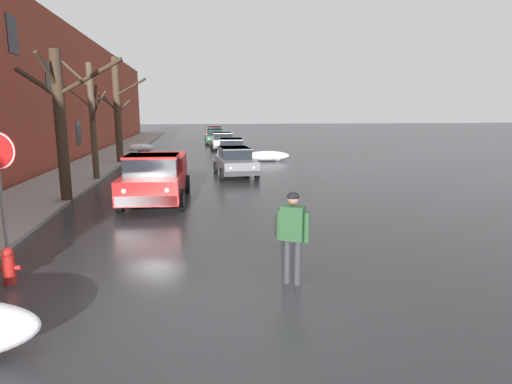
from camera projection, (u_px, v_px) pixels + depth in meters
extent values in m
plane|color=#2B2B2D|center=(225.00, 313.00, 6.93)|extent=(200.00, 200.00, 0.00)
cube|color=gray|center=(86.00, 169.00, 23.53)|extent=(3.13, 80.00, 0.12)
cube|color=brown|center=(39.00, 89.00, 22.45)|extent=(0.60, 80.00, 8.64)
cube|color=black|center=(78.00, 133.00, 28.83)|extent=(0.08, 1.10, 1.60)
cube|color=black|center=(49.00, 78.00, 23.20)|extent=(0.08, 1.10, 1.60)
cube|color=black|center=(12.00, 34.00, 18.57)|extent=(0.08, 1.10, 1.60)
ellipsoid|color=white|center=(141.00, 148.00, 34.05)|extent=(1.97, 0.97, 0.63)
ellipsoid|color=white|center=(148.00, 149.00, 34.04)|extent=(0.59, 0.49, 0.49)
ellipsoid|color=white|center=(267.00, 156.00, 27.91)|extent=(2.95, 1.24, 0.64)
ellipsoid|color=white|center=(256.00, 157.00, 27.74)|extent=(0.69, 0.58, 0.58)
ellipsoid|color=white|center=(277.00, 157.00, 27.83)|extent=(0.64, 0.54, 0.54)
cylinder|color=#382B1E|center=(61.00, 128.00, 14.76)|extent=(0.38, 0.38, 5.24)
cylinder|color=#382B1E|center=(62.00, 116.00, 15.25)|extent=(0.32, 1.29, 1.11)
cylinder|color=#382B1E|center=(90.00, 77.00, 14.44)|extent=(2.29, 0.47, 1.29)
cylinder|color=#382B1E|center=(47.00, 70.00, 13.89)|extent=(0.44, 1.14, 1.12)
cylinder|color=#382B1E|center=(37.00, 82.00, 14.23)|extent=(1.30, 0.53, 1.00)
cylinder|color=#4C3D2D|center=(93.00, 123.00, 19.46)|extent=(0.28, 0.28, 5.32)
cylinder|color=#4C3D2D|center=(96.00, 109.00, 18.84)|extent=(0.69, 1.20, 0.87)
cylinder|color=#4C3D2D|center=(72.00, 71.00, 18.68)|extent=(1.42, 0.70, 1.43)
cylinder|color=#4C3D2D|center=(99.00, 100.00, 19.89)|extent=(0.50, 1.28, 0.94)
cylinder|color=#4C3D2D|center=(76.00, 95.00, 19.54)|extent=(1.54, 0.94, 1.18)
cylinder|color=#4C3D2D|center=(94.00, 104.00, 18.46)|extent=(0.77, 1.94, 1.66)
cylinder|color=#423323|center=(118.00, 111.00, 25.85)|extent=(0.42, 0.42, 6.33)
cylinder|color=#423323|center=(110.00, 104.00, 25.95)|extent=(1.01, 0.64, 1.14)
cylinder|color=#423323|center=(131.00, 87.00, 25.06)|extent=(1.98, 1.49, 1.00)
cylinder|color=#423323|center=(124.00, 106.00, 26.36)|extent=(0.81, 1.23, 0.90)
cylinder|color=#423323|center=(108.00, 103.00, 25.22)|extent=(0.94, 1.12, 0.91)
cube|color=red|center=(156.00, 181.00, 15.32)|extent=(2.13, 5.16, 0.76)
cube|color=black|center=(153.00, 164.00, 14.49)|extent=(1.77, 1.69, 0.64)
cube|color=red|center=(152.00, 156.00, 14.44)|extent=(1.81, 1.75, 0.08)
cube|color=red|center=(183.00, 161.00, 16.29)|extent=(0.19, 2.45, 0.44)
cube|color=red|center=(134.00, 161.00, 16.10)|extent=(0.19, 2.45, 0.44)
cube|color=red|center=(163.00, 157.00, 17.64)|extent=(1.85, 0.17, 0.44)
cube|color=#B7B7BC|center=(146.00, 201.00, 12.92)|extent=(1.85, 0.19, 0.32)
sphere|color=white|center=(167.00, 190.00, 12.89)|extent=(0.16, 0.16, 0.16)
sphere|color=white|center=(124.00, 191.00, 12.76)|extent=(0.16, 0.16, 0.16)
cylinder|color=black|center=(182.00, 200.00, 14.00)|extent=(0.25, 0.73, 0.72)
cylinder|color=black|center=(119.00, 201.00, 13.79)|extent=(0.25, 0.73, 0.72)
cylinder|color=black|center=(187.00, 184.00, 16.98)|extent=(0.25, 0.73, 0.72)
cylinder|color=black|center=(135.00, 185.00, 16.78)|extent=(0.25, 0.73, 0.72)
cube|color=slate|center=(235.00, 164.00, 21.34)|extent=(1.88, 4.23, 0.60)
cube|color=black|center=(235.00, 152.00, 21.44)|extent=(1.53, 2.23, 0.52)
cube|color=slate|center=(234.00, 148.00, 21.39)|extent=(1.56, 2.28, 0.06)
cube|color=#303032|center=(242.00, 173.00, 19.44)|extent=(1.60, 0.22, 0.22)
cube|color=#303032|center=(229.00, 163.00, 23.32)|extent=(1.60, 0.22, 0.22)
cylinder|color=black|center=(257.00, 173.00, 20.33)|extent=(0.22, 0.61, 0.60)
cylinder|color=black|center=(222.00, 174.00, 20.00)|extent=(0.22, 0.61, 0.60)
cylinder|color=black|center=(247.00, 166.00, 22.80)|extent=(0.22, 0.61, 0.60)
cylinder|color=black|center=(216.00, 167.00, 22.47)|extent=(0.22, 0.61, 0.60)
sphere|color=silver|center=(254.00, 167.00, 19.46)|extent=(0.14, 0.14, 0.14)
sphere|color=silver|center=(231.00, 168.00, 19.25)|extent=(0.14, 0.14, 0.14)
cube|color=#B7B7BC|center=(231.00, 151.00, 27.96)|extent=(2.01, 4.45, 0.60)
cube|color=black|center=(231.00, 143.00, 28.07)|extent=(1.61, 2.36, 0.52)
cube|color=#B7B7BC|center=(231.00, 139.00, 28.03)|extent=(1.64, 2.41, 0.06)
cube|color=#525254|center=(231.00, 158.00, 25.92)|extent=(1.63, 0.25, 0.22)
cube|color=#525254|center=(231.00, 151.00, 30.07)|extent=(1.63, 0.25, 0.22)
cylinder|color=black|center=(245.00, 158.00, 26.75)|extent=(0.23, 0.61, 0.60)
cylinder|color=black|center=(218.00, 158.00, 26.65)|extent=(0.23, 0.61, 0.60)
cylinder|color=black|center=(244.00, 154.00, 29.38)|extent=(0.23, 0.61, 0.60)
cylinder|color=black|center=(219.00, 154.00, 29.28)|extent=(0.23, 0.61, 0.60)
sphere|color=silver|center=(240.00, 153.00, 25.88)|extent=(0.14, 0.14, 0.14)
sphere|color=silver|center=(222.00, 153.00, 25.81)|extent=(0.14, 0.14, 0.14)
cube|color=silver|center=(223.00, 143.00, 35.67)|extent=(1.82, 3.89, 0.60)
cube|color=black|center=(222.00, 136.00, 35.76)|extent=(1.54, 2.03, 0.52)
cube|color=silver|center=(222.00, 133.00, 35.71)|extent=(1.57, 2.07, 0.06)
cube|color=slate|center=(225.00, 147.00, 33.89)|extent=(1.71, 0.15, 0.22)
cube|color=slate|center=(221.00, 143.00, 37.53)|extent=(1.71, 0.15, 0.22)
cylinder|color=black|center=(235.00, 147.00, 34.71)|extent=(0.19, 0.60, 0.60)
cylinder|color=black|center=(213.00, 148.00, 34.43)|extent=(0.19, 0.60, 0.60)
cylinder|color=black|center=(232.00, 145.00, 37.03)|extent=(0.19, 0.60, 0.60)
cylinder|color=black|center=(211.00, 145.00, 36.75)|extent=(0.19, 0.60, 0.60)
sphere|color=silver|center=(232.00, 143.00, 33.90)|extent=(0.14, 0.14, 0.14)
sphere|color=silver|center=(217.00, 143.00, 33.72)|extent=(0.14, 0.14, 0.14)
cube|color=#1E5633|center=(215.00, 138.00, 41.27)|extent=(1.82, 4.04, 0.60)
cube|color=black|center=(215.00, 132.00, 41.36)|extent=(1.50, 2.13, 0.52)
cube|color=#1E5633|center=(215.00, 130.00, 41.32)|extent=(1.53, 2.17, 0.06)
cube|color=black|center=(215.00, 142.00, 39.42)|extent=(1.59, 0.20, 0.22)
cube|color=black|center=(215.00, 139.00, 43.19)|extent=(1.59, 0.20, 0.22)
cylinder|color=black|center=(224.00, 142.00, 40.20)|extent=(0.21, 0.61, 0.60)
cylinder|color=black|center=(206.00, 142.00, 40.05)|extent=(0.21, 0.61, 0.60)
cylinder|color=black|center=(224.00, 140.00, 42.60)|extent=(0.21, 0.61, 0.60)
cylinder|color=black|center=(207.00, 141.00, 42.45)|extent=(0.21, 0.61, 0.60)
sphere|color=silver|center=(221.00, 139.00, 39.39)|extent=(0.14, 0.14, 0.14)
sphere|color=silver|center=(209.00, 139.00, 39.29)|extent=(0.14, 0.14, 0.14)
cube|color=maroon|center=(214.00, 134.00, 48.33)|extent=(2.09, 4.43, 0.60)
cube|color=black|center=(214.00, 129.00, 48.44)|extent=(1.67, 2.36, 0.52)
cube|color=maroon|center=(214.00, 127.00, 48.39)|extent=(1.71, 2.40, 0.06)
cube|color=black|center=(214.00, 137.00, 46.30)|extent=(1.70, 0.26, 0.22)
cube|color=black|center=(215.00, 135.00, 50.42)|extent=(1.70, 0.26, 0.22)
cylinder|color=black|center=(222.00, 138.00, 47.13)|extent=(0.23, 0.61, 0.60)
cylinder|color=black|center=(206.00, 138.00, 47.02)|extent=(0.23, 0.61, 0.60)
cylinder|color=black|center=(222.00, 136.00, 49.75)|extent=(0.23, 0.61, 0.60)
cylinder|color=black|center=(207.00, 136.00, 49.64)|extent=(0.23, 0.61, 0.60)
sphere|color=silver|center=(219.00, 135.00, 46.26)|extent=(0.14, 0.14, 0.14)
sphere|color=silver|center=(208.00, 135.00, 46.19)|extent=(0.14, 0.14, 0.14)
cylinder|color=#2D2D33|center=(287.00, 261.00, 8.08)|extent=(0.20, 0.20, 0.86)
cylinder|color=#2D2D33|center=(297.00, 262.00, 8.02)|extent=(0.20, 0.20, 0.86)
cube|color=#234728|center=(293.00, 223.00, 7.91)|extent=(0.49, 0.43, 0.64)
cylinder|color=#234728|center=(279.00, 225.00, 8.01)|extent=(0.15, 0.15, 0.56)
cylinder|color=#234728|center=(306.00, 228.00, 7.83)|extent=(0.15, 0.15, 0.56)
sphere|color=#8E664C|center=(293.00, 199.00, 7.82)|extent=(0.22, 0.22, 0.22)
ellipsoid|color=black|center=(293.00, 197.00, 7.82)|extent=(0.23, 0.23, 0.17)
cylinder|color=beige|center=(304.00, 221.00, 8.02)|extent=(0.11, 0.11, 0.11)
cylinder|color=silver|center=(304.00, 217.00, 8.01)|extent=(0.12, 0.12, 0.02)
cylinder|color=#B21E19|center=(9.00, 270.00, 8.08)|extent=(0.22, 0.22, 0.55)
sphere|color=#B21E19|center=(7.00, 253.00, 8.02)|extent=(0.21, 0.21, 0.21)
cylinder|color=#B21E19|center=(0.00, 269.00, 8.06)|extent=(0.10, 0.09, 0.09)
cylinder|color=#B21E19|center=(18.00, 268.00, 8.10)|extent=(0.10, 0.09, 0.09)
cylinder|color=slate|center=(4.00, 218.00, 8.47)|extent=(0.06, 0.06, 2.27)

